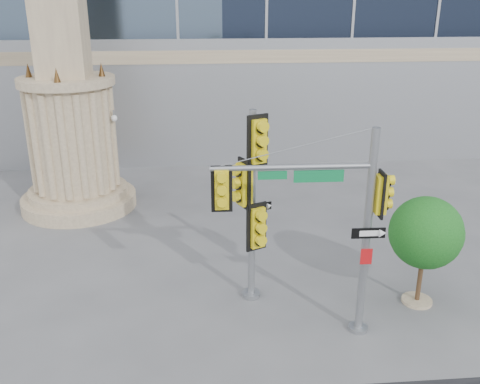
{
  "coord_description": "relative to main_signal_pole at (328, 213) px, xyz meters",
  "views": [
    {
      "loc": [
        -1.35,
        -11.14,
        8.01
      ],
      "look_at": [
        -0.23,
        2.0,
        3.05
      ],
      "focal_mm": 40.0,
      "sensor_mm": 36.0,
      "label": 1
    }
  ],
  "objects": [
    {
      "name": "main_signal_pole",
      "position": [
        0.0,
        0.0,
        0.0
      ],
      "size": [
        4.06,
        0.49,
        5.23
      ],
      "rotation": [
        0.0,
        0.0,
        -0.02
      ],
      "color": "slate",
      "rests_on": "ground"
    },
    {
      "name": "street_tree",
      "position": [
        2.97,
        1.12,
        -1.22
      ],
      "size": [
        1.96,
        1.92,
        3.06
      ],
      "color": "gray",
      "rests_on": "ground"
    },
    {
      "name": "secondary_signal_pole",
      "position": [
        -1.58,
        1.67,
        -0.13
      ],
      "size": [
        1.0,
        0.72,
        5.29
      ],
      "rotation": [
        0.0,
        0.0,
        0.43
      ],
      "color": "slate",
      "rests_on": "ground"
    },
    {
      "name": "monument",
      "position": [
        -7.65,
        9.02,
        2.28
      ],
      "size": [
        4.4,
        4.4,
        16.6
      ],
      "color": "gray",
      "rests_on": "ground"
    },
    {
      "name": "ground",
      "position": [
        -1.65,
        0.02,
        -3.24
      ],
      "size": [
        120.0,
        120.0,
        0.0
      ],
      "primitive_type": "plane",
      "color": "#545456",
      "rests_on": "ground"
    }
  ]
}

